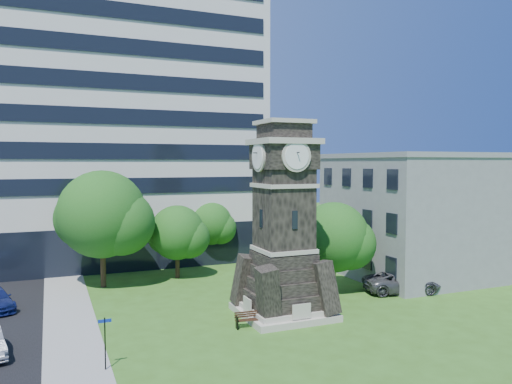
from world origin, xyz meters
name	(u,v)px	position (x,y,z in m)	size (l,w,h in m)	color
ground	(251,331)	(0.00, 0.00, 0.00)	(160.00, 160.00, 0.00)	#36611B
sidewalk	(71,325)	(-9.50, 5.00, 0.03)	(3.00, 70.00, 0.06)	gray
clock_tower	(284,232)	(3.00, 2.00, 5.28)	(5.40, 5.40, 12.22)	beige
office_tall	(125,117)	(-3.20, 25.84, 14.22)	(26.20, 15.11, 28.60)	silver
office_low	(429,214)	(19.97, 8.00, 5.21)	(15.20, 12.20, 10.40)	gray
car_east_lot	(402,282)	(13.48, 3.53, 0.78)	(2.58, 5.60, 1.56)	#4A4B4F
park_bench	(250,319)	(0.20, 0.68, 0.49)	(1.78, 0.48, 0.92)	black
street_sign	(105,338)	(-8.28, -2.48, 1.56)	(0.60, 0.06, 2.49)	black
tree_nw	(104,217)	(-6.66, 13.80, 5.44)	(7.42, 6.75, 9.04)	#332114
tree_nc	(178,234)	(-0.67, 14.57, 3.66)	(4.99, 4.54, 6.09)	#332114
tree_ne	(211,225)	(3.60, 18.85, 3.74)	(4.45, 4.05, 5.92)	#332114
tree_east	(335,239)	(8.92, 5.56, 3.96)	(5.71, 5.19, 6.72)	#332114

